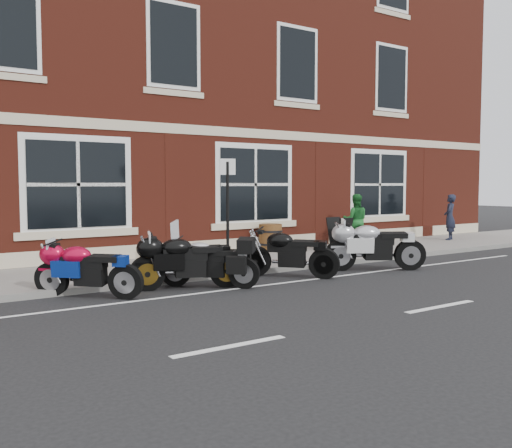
{
  "coord_description": "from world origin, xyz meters",
  "views": [
    {
      "loc": [
        -7.6,
        -8.81,
        1.98
      ],
      "look_at": [
        -0.46,
        1.6,
        1.09
      ],
      "focal_mm": 40.0,
      "sensor_mm": 36.0,
      "label": 1
    }
  ],
  "objects_px": {
    "moto_sport_silver": "(373,244)",
    "barrel_planter": "(270,237)",
    "moto_sport_red": "(87,268)",
    "pedestrian_left": "(450,217)",
    "parking_sign": "(228,206)",
    "moto_sport_black": "(185,260)",
    "a_board_sign": "(340,234)",
    "moto_touring_silver": "(207,260)",
    "moto_naked_black": "(288,252)",
    "pedestrian_right": "(355,220)"
  },
  "relations": [
    {
      "from": "moto_sport_silver",
      "to": "barrel_planter",
      "type": "height_order",
      "value": "moto_sport_silver"
    },
    {
      "from": "moto_sport_red",
      "to": "pedestrian_left",
      "type": "bearing_deg",
      "value": -34.37
    },
    {
      "from": "pedestrian_left",
      "to": "parking_sign",
      "type": "height_order",
      "value": "parking_sign"
    },
    {
      "from": "moto_sport_black",
      "to": "pedestrian_left",
      "type": "xyz_separation_m",
      "value": [
        11.16,
        2.43,
        0.32
      ]
    },
    {
      "from": "a_board_sign",
      "to": "barrel_planter",
      "type": "xyz_separation_m",
      "value": [
        -1.59,
        1.09,
        -0.1
      ]
    },
    {
      "from": "moto_touring_silver",
      "to": "pedestrian_left",
      "type": "bearing_deg",
      "value": -32.6
    },
    {
      "from": "moto_naked_black",
      "to": "a_board_sign",
      "type": "bearing_deg",
      "value": -7.95
    },
    {
      "from": "moto_naked_black",
      "to": "pedestrian_left",
      "type": "bearing_deg",
      "value": -24.25
    },
    {
      "from": "moto_sport_silver",
      "to": "moto_sport_black",
      "type": "bearing_deg",
      "value": 116.6
    },
    {
      "from": "moto_sport_red",
      "to": "parking_sign",
      "type": "relative_size",
      "value": 0.64
    },
    {
      "from": "moto_sport_silver",
      "to": "barrel_planter",
      "type": "xyz_separation_m",
      "value": [
        -0.27,
        3.63,
        -0.11
      ]
    },
    {
      "from": "moto_sport_red",
      "to": "moto_sport_black",
      "type": "relative_size",
      "value": 0.74
    },
    {
      "from": "barrel_planter",
      "to": "moto_sport_silver",
      "type": "bearing_deg",
      "value": -85.71
    },
    {
      "from": "moto_sport_black",
      "to": "moto_sport_silver",
      "type": "relative_size",
      "value": 1.0
    },
    {
      "from": "moto_sport_red",
      "to": "moto_sport_black",
      "type": "xyz_separation_m",
      "value": [
        1.79,
        -0.25,
        0.04
      ]
    },
    {
      "from": "a_board_sign",
      "to": "parking_sign",
      "type": "relative_size",
      "value": 0.39
    },
    {
      "from": "pedestrian_left",
      "to": "parking_sign",
      "type": "bearing_deg",
      "value": -19.1
    },
    {
      "from": "parking_sign",
      "to": "pedestrian_left",
      "type": "bearing_deg",
      "value": 33.21
    },
    {
      "from": "pedestrian_right",
      "to": "moto_touring_silver",
      "type": "bearing_deg",
      "value": 60.83
    },
    {
      "from": "barrel_planter",
      "to": "pedestrian_right",
      "type": "bearing_deg",
      "value": -8.61
    },
    {
      "from": "barrel_planter",
      "to": "a_board_sign",
      "type": "bearing_deg",
      "value": -34.47
    },
    {
      "from": "parking_sign",
      "to": "moto_sport_black",
      "type": "bearing_deg",
      "value": -127.26
    },
    {
      "from": "parking_sign",
      "to": "a_board_sign",
      "type": "bearing_deg",
      "value": 40.63
    },
    {
      "from": "pedestrian_right",
      "to": "parking_sign",
      "type": "bearing_deg",
      "value": 57.03
    },
    {
      "from": "moto_naked_black",
      "to": "parking_sign",
      "type": "height_order",
      "value": "parking_sign"
    },
    {
      "from": "moto_naked_black",
      "to": "parking_sign",
      "type": "bearing_deg",
      "value": 100.95
    },
    {
      "from": "moto_naked_black",
      "to": "moto_sport_silver",
      "type": "bearing_deg",
      "value": -49.0
    },
    {
      "from": "pedestrian_right",
      "to": "barrel_planter",
      "type": "height_order",
      "value": "pedestrian_right"
    },
    {
      "from": "moto_sport_red",
      "to": "pedestrian_right",
      "type": "xyz_separation_m",
      "value": [
        8.99,
        2.59,
        0.38
      ]
    },
    {
      "from": "moto_touring_silver",
      "to": "a_board_sign",
      "type": "relative_size",
      "value": 1.57
    },
    {
      "from": "pedestrian_left",
      "to": "parking_sign",
      "type": "xyz_separation_m",
      "value": [
        -9.71,
        -1.63,
        0.62
      ]
    },
    {
      "from": "a_board_sign",
      "to": "barrel_planter",
      "type": "bearing_deg",
      "value": 138.78
    },
    {
      "from": "moto_sport_black",
      "to": "moto_naked_black",
      "type": "bearing_deg",
      "value": -70.82
    },
    {
      "from": "moto_naked_black",
      "to": "a_board_sign",
      "type": "distance_m",
      "value": 4.13
    },
    {
      "from": "moto_naked_black",
      "to": "pedestrian_right",
      "type": "bearing_deg",
      "value": -9.02
    },
    {
      "from": "moto_touring_silver",
      "to": "moto_sport_red",
      "type": "relative_size",
      "value": 0.96
    },
    {
      "from": "a_board_sign",
      "to": "barrel_planter",
      "type": "relative_size",
      "value": 1.26
    },
    {
      "from": "parking_sign",
      "to": "barrel_planter",
      "type": "bearing_deg",
      "value": 63.88
    },
    {
      "from": "moto_sport_red",
      "to": "pedestrian_right",
      "type": "relative_size",
      "value": 0.98
    },
    {
      "from": "moto_sport_black",
      "to": "a_board_sign",
      "type": "xyz_separation_m",
      "value": [
        5.95,
        2.18,
        0.03
      ]
    },
    {
      "from": "moto_sport_silver",
      "to": "pedestrian_left",
      "type": "bearing_deg",
      "value": -35.78
    },
    {
      "from": "moto_sport_black",
      "to": "moto_naked_black",
      "type": "relative_size",
      "value": 1.22
    },
    {
      "from": "pedestrian_right",
      "to": "moto_sport_silver",
      "type": "bearing_deg",
      "value": 88.78
    },
    {
      "from": "moto_touring_silver",
      "to": "moto_naked_black",
      "type": "xyz_separation_m",
      "value": [
        2.01,
        0.06,
        0.03
      ]
    },
    {
      "from": "moto_sport_red",
      "to": "pedestrian_right",
      "type": "height_order",
      "value": "pedestrian_right"
    },
    {
      "from": "moto_sport_red",
      "to": "moto_sport_silver",
      "type": "xyz_separation_m",
      "value": [
        6.42,
        -0.61,
        0.08
      ]
    },
    {
      "from": "moto_naked_black",
      "to": "moto_sport_black",
      "type": "bearing_deg",
      "value": 139.85
    },
    {
      "from": "moto_sport_black",
      "to": "a_board_sign",
      "type": "distance_m",
      "value": 6.34
    },
    {
      "from": "moto_touring_silver",
      "to": "parking_sign",
      "type": "distance_m",
      "value": 1.66
    },
    {
      "from": "pedestrian_right",
      "to": "a_board_sign",
      "type": "xyz_separation_m",
      "value": [
        -1.25,
        -0.66,
        -0.31
      ]
    }
  ]
}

